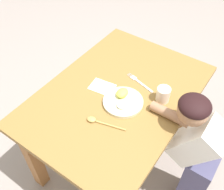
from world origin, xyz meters
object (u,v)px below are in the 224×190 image
Objects in this scene: plate at (123,101)px; person at (195,155)px; fork at (140,82)px; spoon at (98,121)px; drinking_cup at (163,94)px.

person is at bearing -83.42° from plate.
fork is at bearing 1.30° from plate.
spoon is 2.40× the size of drinking_cup.
spoon is at bearing 149.03° from drinking_cup.
plate is 0.52m from person.
spoon is 0.41m from drinking_cup.
plate reaches higher than spoon.
spoon is (-0.40, 0.03, 0.01)m from fork.
plate is at bearing -113.86° from spoon.
plate is 1.09× the size of fork.
fork is 0.40m from spoon.
spoon is at bearing 116.74° from person.
drinking_cup is 0.10× the size of person.
fork is 0.98× the size of spoon.
plate is 0.26× the size of person.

